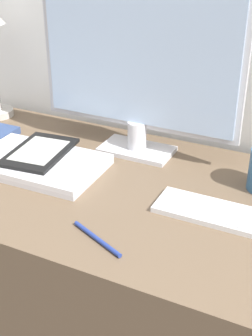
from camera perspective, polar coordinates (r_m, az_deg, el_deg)
The scene contains 6 objects.
desk at distance 1.31m, azimuth 0.55°, elevation -16.81°, with size 1.30×0.59×0.76m.
monitor at distance 1.16m, azimuth 1.51°, elevation 12.92°, with size 0.53×0.11×0.46m.
keyboard at distance 0.99m, azimuth 12.65°, elevation -5.79°, with size 0.32×0.10×0.01m.
laptop at distance 1.18m, azimuth -10.58°, elevation 0.56°, with size 0.32×0.21×0.02m.
ereader at distance 1.20m, azimuth -10.51°, elevation 1.96°, with size 0.15×0.21×0.01m.
pen at distance 0.91m, azimuth -3.56°, elevation -8.59°, with size 0.13×0.06×0.01m.
Camera 1 is at (0.40, -0.62, 1.31)m, focal length 50.00 mm.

